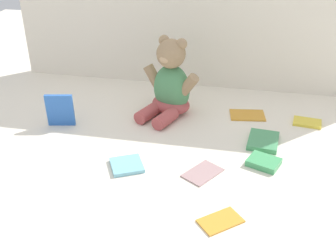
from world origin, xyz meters
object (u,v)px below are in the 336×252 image
object	(u,v)px
book_case_2	(203,172)
book_case_3	(220,220)
book_case_6	(307,122)
book_case_0	(263,141)
book_case_5	(264,162)
book_case_1	(127,165)
teddy_bear	(170,86)
book_case_4	(60,110)
book_case_7	(247,115)

from	to	relation	value
book_case_2	book_case_3	distance (m)	0.21
book_case_3	book_case_6	size ratio (longest dim) A/B	1.11
book_case_0	book_case_5	size ratio (longest dim) A/B	1.38
book_case_1	book_case_2	xyz separation A→B (m)	(0.23, 0.01, -0.00)
teddy_bear	book_case_2	bearing A→B (deg)	-43.26
book_case_4	teddy_bear	bearing A→B (deg)	14.33
book_case_2	book_case_4	xyz separation A→B (m)	(-0.54, 0.20, 0.06)
teddy_bear	book_case_7	xyz separation A→B (m)	(0.29, 0.03, -0.10)
book_case_1	book_case_3	world-z (taller)	book_case_1
book_case_2	book_case_5	world-z (taller)	book_case_5
book_case_4	book_case_6	bearing A→B (deg)	0.42
teddy_bear	book_case_6	distance (m)	0.52
book_case_0	book_case_1	xyz separation A→B (m)	(-0.41, -0.23, -0.00)
teddy_bear	book_case_4	size ratio (longest dim) A/B	2.44
book_case_2	book_case_6	world-z (taller)	book_case_6
book_case_1	book_case_3	distance (m)	0.36
book_case_3	book_case_7	world-z (taller)	same
book_case_7	book_case_6	bearing A→B (deg)	76.30
book_case_2	book_case_4	distance (m)	0.57
book_case_1	book_case_4	distance (m)	0.37
book_case_1	book_case_6	world-z (taller)	book_case_1
teddy_bear	book_case_6	xyz separation A→B (m)	(0.51, 0.01, -0.10)
book_case_3	book_case_5	xyz separation A→B (m)	(0.11, 0.28, 0.01)
book_case_0	book_case_5	world-z (taller)	book_case_5
book_case_4	book_case_5	distance (m)	0.73
book_case_3	book_case_1	bearing A→B (deg)	17.60
teddy_bear	book_case_7	size ratio (longest dim) A/B	2.28
book_case_5	book_case_6	xyz separation A→B (m)	(0.16, 0.30, -0.00)
book_case_5	book_case_3	bearing A→B (deg)	0.68
book_case_5	book_case_6	size ratio (longest dim) A/B	0.94
book_case_1	book_case_4	size ratio (longest dim) A/B	0.79
book_case_0	book_case_3	world-z (taller)	book_case_0
book_case_0	book_case_3	size ratio (longest dim) A/B	1.17
teddy_bear	book_case_2	distance (m)	0.43
book_case_4	book_case_5	bearing A→B (deg)	-20.87
book_case_7	teddy_bear	bearing A→B (deg)	-92.30
book_case_6	book_case_7	world-z (taller)	same
teddy_bear	book_case_7	distance (m)	0.31
book_case_1	book_case_7	distance (m)	0.54
book_case_4	book_case_5	world-z (taller)	book_case_4
teddy_bear	book_case_1	distance (m)	0.40
book_case_5	book_case_1	bearing A→B (deg)	-55.63
teddy_bear	book_case_2	size ratio (longest dim) A/B	2.49
book_case_0	book_case_1	size ratio (longest dim) A/B	1.35
book_case_5	book_case_2	bearing A→B (deg)	-43.63
book_case_4	book_case_5	xyz separation A→B (m)	(0.71, -0.11, -0.05)
teddy_bear	book_case_7	bearing A→B (deg)	27.88
book_case_3	book_case_5	world-z (taller)	book_case_5
book_case_1	book_case_2	size ratio (longest dim) A/B	0.81
book_case_1	book_case_4	bearing A→B (deg)	28.39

